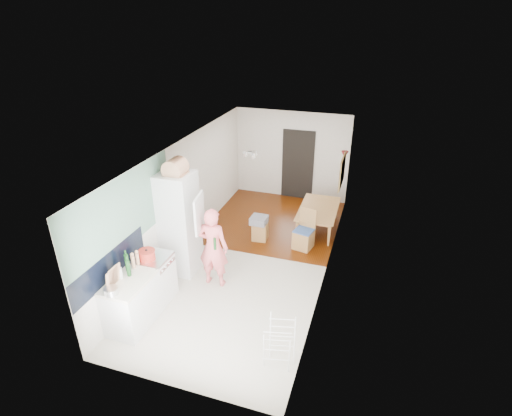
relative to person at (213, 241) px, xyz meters
The scene contains 32 objects.
room_shell 1.15m from the person, 66.73° to the left, with size 3.20×7.00×2.50m, color silver, non-canonical shape.
floor 1.48m from the person, 66.73° to the left, with size 3.20×7.00×0.01m, color beige.
wood_floor_overlay 3.07m from the person, 81.27° to the left, with size 3.20×3.30×0.01m, color #572006.
sage_wall_panel 1.74m from the person, 139.74° to the right, with size 0.02×3.00×1.30m, color gray.
tile_splashback 1.91m from the person, 126.90° to the right, with size 0.02×1.90×0.50m, color black.
doorway_recess 4.55m from the person, 81.89° to the left, with size 0.90×0.04×2.00m, color black.
base_cabinet 1.83m from the person, 119.41° to the right, with size 0.60×0.90×0.86m, color silver.
worktop 1.75m from the person, 119.41° to the right, with size 0.62×0.92×0.06m, color beige.
range_cooker 1.27m from the person, 138.01° to the right, with size 0.60×0.60×0.88m, color silver.
cooker_top 1.16m from the person, 138.01° to the right, with size 0.60×0.60×0.04m, color silver.
fridge_housing 0.87m from the person, 163.33° to the left, with size 0.66×0.66×2.15m, color silver.
fridge_door 0.62m from the person, 166.56° to the right, with size 0.56×0.04×0.70m, color silver.
fridge_interior 0.82m from the person, 154.42° to the left, with size 0.02×0.52×0.66m, color white.
pinboard 3.61m from the person, 55.37° to the left, with size 0.03×0.90×0.70m, color tan.
pinboard_frame 3.60m from the person, 55.57° to the left, with size 0.01×0.94×0.74m, color #A86A39.
wall_sconce 4.16m from the person, 61.01° to the left, with size 0.18×0.18×0.16m, color maroon.
person is the anchor object (origin of this frame).
dining_table 3.32m from the person, 60.54° to the left, with size 1.38×0.77×0.49m, color #A86A39.
dining_chair 2.36m from the person, 52.37° to the left, with size 0.40×0.40×0.94m, color #A86A39, non-canonical shape.
stool 2.07m from the person, 79.40° to the left, with size 0.34×0.34×0.45m, color #A86A39, non-canonical shape.
grey_drape 1.95m from the person, 79.90° to the left, with size 0.37×0.37×0.17m, color slate.
drying_rack 2.45m from the person, 42.48° to the right, with size 0.40×0.37×0.79m, color silver, non-canonical shape.
bread_bin 1.53m from the person, 163.61° to the left, with size 0.41×0.39×0.22m, color tan, non-canonical shape.
red_casserole 1.24m from the person, 135.96° to the right, with size 0.30×0.30×0.18m, color red.
steel_pan 2.09m from the person, 115.30° to the right, with size 0.22×0.22×0.11m, color silver.
held_bottle 0.22m from the person, 55.20° to the right, with size 0.05×0.05×0.24m, color #164219.
bottle_a 1.66m from the person, 123.25° to the right, with size 0.07×0.07×0.30m, color #164219.
bottle_b 1.63m from the person, 128.72° to the right, with size 0.07×0.07×0.31m, color #164219.
bottle_c 1.80m from the person, 123.80° to the right, with size 0.08×0.08×0.20m, color silver.
pepper_mill_front 1.52m from the person, 129.72° to the right, with size 0.06×0.06×0.23m, color tan.
pepper_mill_back 1.42m from the person, 132.14° to the right, with size 0.06×0.06×0.22m, color tan.
chopping_boards 1.96m from the person, 120.31° to the right, with size 0.04×0.25×0.34m, color tan, non-canonical shape.
Camera 1 is at (2.34, -6.97, 4.87)m, focal length 28.00 mm.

